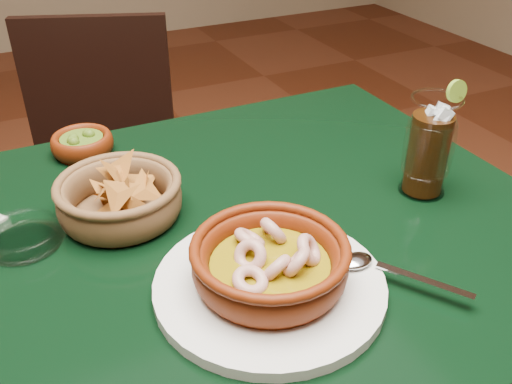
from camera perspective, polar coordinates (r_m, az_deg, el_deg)
name	(u,v)px	position (r m, az deg, el deg)	size (l,w,h in m)	color
dining_table	(168,295)	(0.89, -8.80, -10.13)	(1.20, 0.80, 0.75)	black
dining_chair	(103,177)	(1.56, -15.07, 1.48)	(0.52, 0.52, 0.87)	black
shrimp_plate	(270,269)	(0.72, 1.45, -7.69)	(0.36, 0.30, 0.08)	silver
chip_basket	(120,197)	(0.88, -13.47, -0.53)	(0.22, 0.22, 0.14)	brown
guacamole_ramekin	(82,143)	(1.09, -16.99, 4.70)	(0.13, 0.13, 0.04)	#531905
cola_drink	(429,147)	(0.94, 16.89, 4.30)	(0.16, 0.16, 0.19)	white
glass_ashtray	(23,237)	(0.88, -22.29, -4.15)	(0.13, 0.13, 0.03)	white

